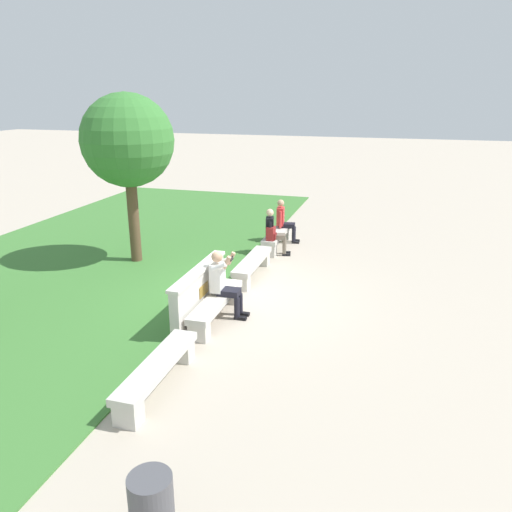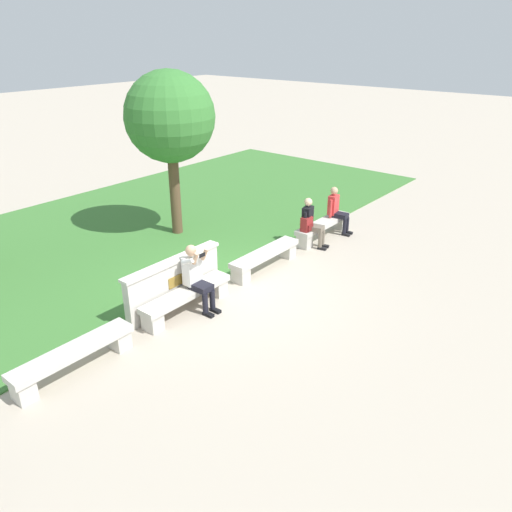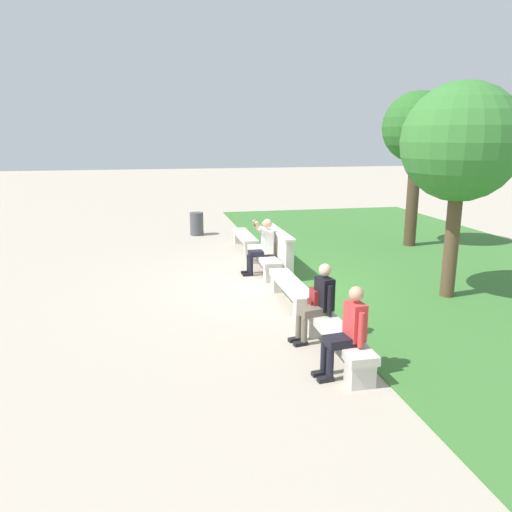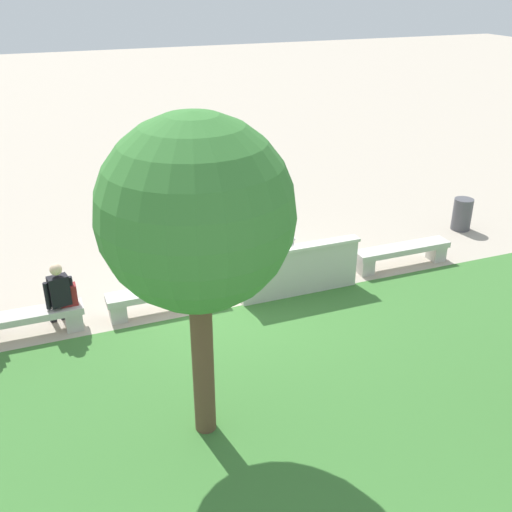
# 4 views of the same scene
# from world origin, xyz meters

# --- Properties ---
(ground_plane) EXTENTS (80.00, 80.00, 0.00)m
(ground_plane) POSITION_xyz_m (0.00, 0.00, 0.00)
(ground_plane) COLOR #B2A593
(grass_strip) EXTENTS (21.49, 8.00, 0.03)m
(grass_strip) POSITION_xyz_m (0.00, 4.38, 0.01)
(grass_strip) COLOR #3D7533
(grass_strip) RESTS_ON ground
(bench_main) EXTENTS (2.09, 0.40, 0.45)m
(bench_main) POSITION_xyz_m (-3.70, 0.00, 0.30)
(bench_main) COLOR beige
(bench_main) RESTS_ON ground
(bench_near) EXTENTS (2.09, 0.40, 0.45)m
(bench_near) POSITION_xyz_m (-1.23, 0.00, 0.30)
(bench_near) COLOR beige
(bench_near) RESTS_ON ground
(bench_mid) EXTENTS (2.09, 0.40, 0.45)m
(bench_mid) POSITION_xyz_m (1.23, 0.00, 0.30)
(bench_mid) COLOR beige
(bench_mid) RESTS_ON ground
(bench_far) EXTENTS (2.09, 0.40, 0.45)m
(bench_far) POSITION_xyz_m (3.70, 0.00, 0.30)
(bench_far) COLOR beige
(bench_far) RESTS_ON ground
(backrest_wall_with_plaque) EXTENTS (2.35, 0.24, 1.01)m
(backrest_wall_with_plaque) POSITION_xyz_m (-1.23, 0.34, 0.52)
(backrest_wall_with_plaque) COLOR beige
(backrest_wall_with_plaque) RESTS_ON ground
(person_photographer) EXTENTS (0.47, 0.72, 1.32)m
(person_photographer) POSITION_xyz_m (-1.01, -0.08, 0.74)
(person_photographer) COLOR black
(person_photographer) RESTS_ON ground
(person_distant) EXTENTS (0.48, 0.72, 1.26)m
(person_distant) POSITION_xyz_m (3.02, -0.06, 0.67)
(person_distant) COLOR black
(person_distant) RESTS_ON ground
(person_companion) EXTENTS (0.48, 0.70, 1.26)m
(person_companion) POSITION_xyz_m (4.24, -0.07, 0.67)
(person_companion) COLOR black
(person_companion) RESTS_ON ground
(backpack) EXTENTS (0.28, 0.24, 0.43)m
(backpack) POSITION_xyz_m (2.87, -0.03, 0.63)
(backpack) COLOR maroon
(backpack) RESTS_ON bench_far
(tree_behind_wall) EXTENTS (1.99, 1.99, 4.44)m
(tree_behind_wall) POSITION_xyz_m (-3.09, 4.87, 3.36)
(tree_behind_wall) COLOR #4C3826
(tree_behind_wall) RESTS_ON ground
(tree_left_background) EXTENTS (2.26, 2.26, 4.22)m
(tree_left_background) POSITION_xyz_m (1.47, 3.22, 3.06)
(tree_left_background) COLOR brown
(tree_left_background) RESTS_ON ground
(trash_bin) EXTENTS (0.44, 0.44, 0.75)m
(trash_bin) POSITION_xyz_m (-6.12, -1.16, 0.38)
(trash_bin) COLOR #4C4C51
(trash_bin) RESTS_ON ground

